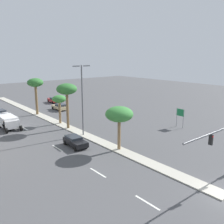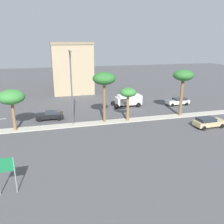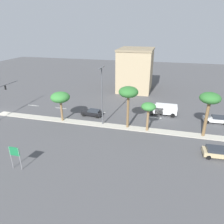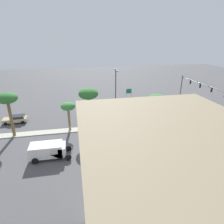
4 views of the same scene
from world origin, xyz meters
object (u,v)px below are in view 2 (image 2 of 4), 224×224
(palm_tree_far, at_px, (128,94))
(box_truck, at_px, (127,100))
(palm_tree_outboard, at_px, (11,97))
(sedan_white_front, at_px, (178,101))
(directional_road_sign, at_px, (5,169))
(palm_tree_near, at_px, (104,80))
(street_lamp_front, at_px, (71,83))
(sedan_tan_leading, at_px, (208,122))
(sedan_black_near, at_px, (50,115))
(commercial_building, at_px, (71,67))
(palm_tree_right, at_px, (183,77))

(palm_tree_far, relative_size, box_truck, 0.93)
(palm_tree_outboard, xyz_separation_m, sedan_white_front, (-6.66, 29.31, -4.10))
(directional_road_sign, bearing_deg, palm_tree_near, 142.49)
(palm_tree_outboard, height_order, palm_tree_far, palm_tree_outboard)
(street_lamp_front, xyz_separation_m, sedan_white_front, (-6.30, 21.13, -5.65))
(palm_tree_near, bearing_deg, sedan_tan_leading, 67.21)
(directional_road_sign, height_order, sedan_tan_leading, directional_road_sign)
(sedan_tan_leading, distance_m, sedan_black_near, 24.27)
(palm_tree_far, bearing_deg, sedan_white_front, 118.15)
(sedan_black_near, relative_size, box_truck, 0.78)
(palm_tree_outboard, height_order, sedan_tan_leading, palm_tree_outboard)
(commercial_building, xyz_separation_m, palm_tree_outboard, (25.42, -10.59, -1.06))
(sedan_tan_leading, relative_size, box_truck, 0.81)
(commercial_building, height_order, palm_tree_right, commercial_building)
(street_lamp_front, bearing_deg, sedan_tan_leading, 72.39)
(palm_tree_right, relative_size, sedan_white_front, 1.68)
(directional_road_sign, xyz_separation_m, palm_tree_far, (-14.97, 15.44, 2.08))
(commercial_building, bearing_deg, box_truck, 26.93)
(directional_road_sign, xyz_separation_m, sedan_tan_leading, (-9.40, 26.03, -1.58))
(sedan_white_front, xyz_separation_m, sedan_tan_leading, (12.34, -2.08, 0.04))
(sedan_tan_leading, bearing_deg, box_truck, -150.41)
(directional_road_sign, xyz_separation_m, palm_tree_near, (-15.38, 11.81, 4.30))
(street_lamp_front, bearing_deg, palm_tree_outboard, -87.50)
(directional_road_sign, relative_size, palm_tree_near, 0.43)
(directional_road_sign, relative_size, palm_tree_outboard, 0.57)
(commercial_building, distance_m, box_truck, 19.85)
(palm_tree_right, height_order, sedan_white_front, palm_tree_right)
(palm_tree_far, relative_size, sedan_tan_leading, 1.15)
(palm_tree_near, bearing_deg, box_truck, 141.42)
(palm_tree_right, bearing_deg, palm_tree_near, -90.06)
(street_lamp_front, distance_m, sedan_black_near, 7.39)
(commercial_building, xyz_separation_m, sedan_black_near, (21.60, -5.70, -5.16))
(palm_tree_near, relative_size, sedan_black_near, 1.77)
(sedan_black_near, xyz_separation_m, box_truck, (-4.40, 14.44, 0.48))
(directional_road_sign, relative_size, street_lamp_front, 0.30)
(palm_tree_outboard, xyz_separation_m, box_truck, (-8.22, 19.33, -3.61))
(palm_tree_far, xyz_separation_m, palm_tree_right, (-0.40, 9.45, 2.12))
(palm_tree_near, bearing_deg, commercial_building, -174.52)
(palm_tree_near, xyz_separation_m, sedan_black_near, (-3.53, -8.11, -5.92))
(palm_tree_near, distance_m, box_truck, 11.51)
(commercial_building, relative_size, palm_tree_near, 1.53)
(palm_tree_outboard, bearing_deg, palm_tree_near, 91.28)
(palm_tree_right, distance_m, box_truck, 11.72)
(commercial_building, bearing_deg, directional_road_sign, -13.06)
(palm_tree_near, xyz_separation_m, sedan_white_front, (-6.37, 16.31, -5.92))
(palm_tree_outboard, height_order, box_truck, palm_tree_outboard)
(commercial_building, relative_size, street_lamp_front, 1.09)
(palm_tree_far, height_order, sedan_tan_leading, palm_tree_far)
(palm_tree_outboard, bearing_deg, palm_tree_right, 90.61)
(palm_tree_far, height_order, box_truck, palm_tree_far)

